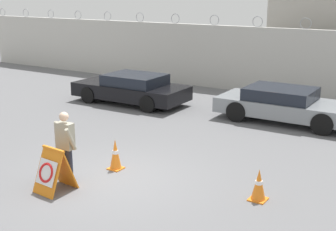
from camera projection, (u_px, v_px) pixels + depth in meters
ground_plane at (115, 180)px, 11.20m from camera, size 90.00×90.00×0.00m
perimeter_wall at (279, 62)px, 19.91m from camera, size 36.00×0.30×3.32m
barricade_sign at (53, 170)px, 10.47m from camera, size 0.74×0.85×1.02m
security_guard at (65, 144)px, 10.91m from camera, size 0.62×0.38×1.70m
traffic_cone_near at (115, 154)px, 11.80m from camera, size 0.34×0.34×0.79m
traffic_cone_mid at (259, 185)px, 10.06m from camera, size 0.37×0.37×0.71m
parked_car_front_coupe at (132, 88)px, 18.63m from camera, size 4.66×2.05×1.19m
parked_car_rear_sedan at (285, 104)px, 16.04m from camera, size 4.71×2.05×1.17m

